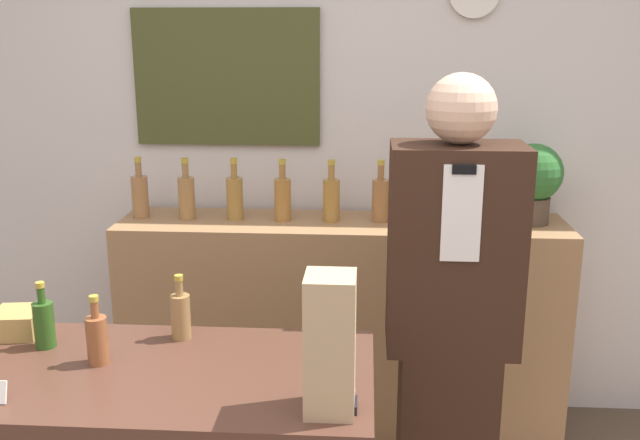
{
  "coord_description": "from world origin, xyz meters",
  "views": [
    {
      "loc": [
        0.16,
        -1.22,
        1.77
      ],
      "look_at": [
        0.01,
        1.1,
        1.15
      ],
      "focal_mm": 40.0,
      "sensor_mm": 36.0,
      "label": 1
    }
  ],
  "objects_px": {
    "paper_bag": "(330,344)",
    "potted_plant": "(533,179)",
    "tape_dispenser": "(340,400)",
    "shopkeeper": "(450,329)"
  },
  "relations": [
    {
      "from": "paper_bag",
      "to": "potted_plant",
      "type": "bearing_deg",
      "value": 62.19
    },
    {
      "from": "paper_bag",
      "to": "tape_dispenser",
      "type": "relative_size",
      "value": 3.75
    },
    {
      "from": "shopkeeper",
      "to": "potted_plant",
      "type": "xyz_separation_m",
      "value": [
        0.42,
        0.8,
        0.35
      ]
    },
    {
      "from": "potted_plant",
      "to": "paper_bag",
      "type": "relative_size",
      "value": 1.01
    },
    {
      "from": "paper_bag",
      "to": "shopkeeper",
      "type": "bearing_deg",
      "value": 61.85
    },
    {
      "from": "shopkeeper",
      "to": "tape_dispenser",
      "type": "height_order",
      "value": "shopkeeper"
    },
    {
      "from": "paper_bag",
      "to": "tape_dispenser",
      "type": "distance_m",
      "value": 0.15
    },
    {
      "from": "shopkeeper",
      "to": "potted_plant",
      "type": "distance_m",
      "value": 0.97
    },
    {
      "from": "potted_plant",
      "to": "paper_bag",
      "type": "xyz_separation_m",
      "value": [
        -0.78,
        -1.47,
        -0.1
      ]
    },
    {
      "from": "shopkeeper",
      "to": "paper_bag",
      "type": "height_order",
      "value": "shopkeeper"
    }
  ]
}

